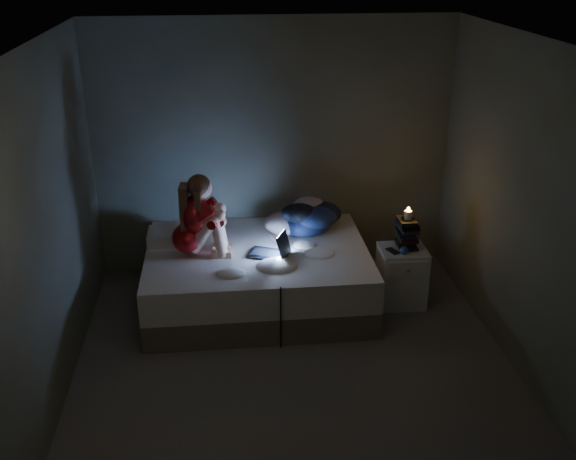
{
  "coord_description": "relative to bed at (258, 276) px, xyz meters",
  "views": [
    {
      "loc": [
        -0.53,
        -4.42,
        3.22
      ],
      "look_at": [
        0.05,
        1.0,
        0.8
      ],
      "focal_mm": 40.65,
      "sensor_mm": 36.0,
      "label": 1
    }
  ],
  "objects": [
    {
      "name": "floor",
      "position": [
        0.23,
        -1.1,
        -0.29
      ],
      "size": [
        3.6,
        3.8,
        0.02
      ],
      "primitive_type": "cube",
      "color": "#4C4743",
      "rests_on": "ground"
    },
    {
      "name": "phone",
      "position": [
        1.25,
        -0.2,
        0.3
      ],
      "size": [
        0.12,
        0.16,
        0.01
      ],
      "primitive_type": "cube",
      "rotation": [
        0.0,
        0.0,
        0.42
      ],
      "color": "black",
      "rests_on": "nightstand"
    },
    {
      "name": "blue_orb",
      "position": [
        1.34,
        -0.26,
        0.33
      ],
      "size": [
        0.08,
        0.08,
        0.08
      ],
      "primitive_type": "sphere",
      "color": "navy",
      "rests_on": "nightstand"
    },
    {
      "name": "candle",
      "position": [
        1.39,
        -0.12,
        0.64
      ],
      "size": [
        0.07,
        0.07,
        0.08
      ],
      "primitive_type": "cylinder",
      "color": "beige",
      "rests_on": "book_stack"
    },
    {
      "name": "woman",
      "position": [
        -0.63,
        -0.03,
        0.67
      ],
      "size": [
        0.5,
        0.35,
        0.78
      ],
      "primitive_type": null,
      "rotation": [
        0.0,
        0.0,
        -0.07
      ],
      "color": "#800406",
      "rests_on": "bed"
    },
    {
      "name": "clothes_pile",
      "position": [
        0.49,
        0.34,
        0.46
      ],
      "size": [
        0.71,
        0.66,
        0.34
      ],
      "primitive_type": null,
      "rotation": [
        0.0,
        0.0,
        0.44
      ],
      "color": "#11183B",
      "rests_on": "bed"
    },
    {
      "name": "wall_back",
      "position": [
        0.23,
        0.81,
        1.02
      ],
      "size": [
        3.6,
        0.02,
        2.6
      ],
      "primitive_type": "cube",
      "color": "#464D3E",
      "rests_on": "ground"
    },
    {
      "name": "nightstand",
      "position": [
        1.37,
        -0.15,
        0.0
      ],
      "size": [
        0.44,
        0.39,
        0.58
      ],
      "primitive_type": "cube",
      "rotation": [
        0.0,
        0.0,
        -0.02
      ],
      "color": "white",
      "rests_on": "ground"
    },
    {
      "name": "ceiling",
      "position": [
        0.23,
        -1.1,
        2.33
      ],
      "size": [
        3.6,
        3.8,
        0.02
      ],
      "primitive_type": "cube",
      "color": "silver",
      "rests_on": "ground"
    },
    {
      "name": "book_stack",
      "position": [
        1.39,
        -0.12,
        0.45
      ],
      "size": [
        0.19,
        0.25,
        0.31
      ],
      "primitive_type": null,
      "color": "black",
      "rests_on": "nightstand"
    },
    {
      "name": "pillow",
      "position": [
        -0.81,
        0.24,
        0.35
      ],
      "size": [
        0.44,
        0.31,
        0.13
      ],
      "primitive_type": "cube",
      "color": "silver",
      "rests_on": "bed"
    },
    {
      "name": "wall_front",
      "position": [
        0.23,
        -3.01,
        1.02
      ],
      "size": [
        3.6,
        0.02,
        2.6
      ],
      "primitive_type": "cube",
      "color": "#464D3E",
      "rests_on": "ground"
    },
    {
      "name": "laptop",
      "position": [
        0.09,
        -0.14,
        0.41
      ],
      "size": [
        0.43,
        0.38,
        0.25
      ],
      "primitive_type": null,
      "rotation": [
        0.0,
        0.0,
        -0.41
      ],
      "color": "black",
      "rests_on": "bed"
    },
    {
      "name": "wall_left",
      "position": [
        -1.58,
        -1.1,
        1.02
      ],
      "size": [
        0.02,
        3.8,
        2.6
      ],
      "primitive_type": "cube",
      "color": "#464D3E",
      "rests_on": "ground"
    },
    {
      "name": "wall_right",
      "position": [
        2.04,
        -1.1,
        1.02
      ],
      "size": [
        0.02,
        3.8,
        2.6
      ],
      "primitive_type": "cube",
      "color": "#464D3E",
      "rests_on": "ground"
    },
    {
      "name": "bed",
      "position": [
        0.0,
        0.0,
        0.0
      ],
      "size": [
        2.07,
        1.55,
        0.57
      ],
      "primitive_type": null,
      "color": "beige",
      "rests_on": "ground"
    }
  ]
}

